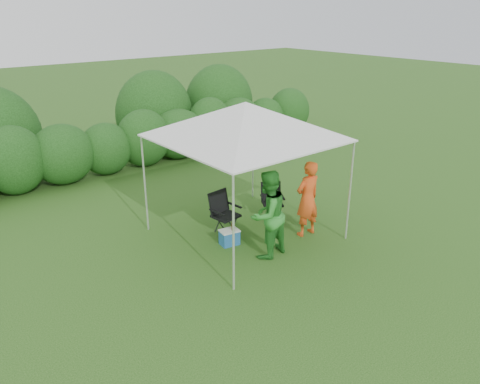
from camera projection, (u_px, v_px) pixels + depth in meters
ground at (260, 242)px, 9.66m from camera, size 70.00×70.00×0.00m
hedge at (126, 142)px, 13.69m from camera, size 15.04×1.53×1.80m
canopy at (246, 121)px, 9.11m from camera, size 3.10×3.10×2.83m
chair_right at (272, 198)px, 10.67m from camera, size 0.63×0.62×0.81m
chair_left at (223, 210)px, 9.91m from camera, size 0.61×0.56×0.91m
man at (307, 199)px, 9.71m from camera, size 0.61×0.41×1.63m
woman at (268, 214)px, 8.84m from camera, size 0.92×0.76×1.74m
cooler at (229, 237)px, 9.52m from camera, size 0.42×0.34×0.32m
bottle at (233, 225)px, 9.42m from camera, size 0.06×0.06×0.21m
lawn_toy at (276, 157)px, 14.68m from camera, size 0.60×0.50×0.30m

